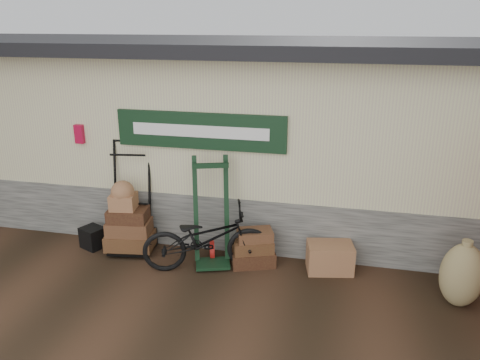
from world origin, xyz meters
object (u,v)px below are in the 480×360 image
green_barrow (211,212)px  bicycle (206,235)px  porter_trolley (131,196)px  suitcase_stack (253,247)px  black_trunk (93,237)px  wicker_hamper (330,257)px

green_barrow → bicycle: (-0.02, -0.22, -0.28)m
porter_trolley → suitcase_stack: bearing=-12.5°
black_trunk → bicycle: size_ratio=0.18×
porter_trolley → suitcase_stack: (2.00, -0.15, -0.60)m
green_barrow → bicycle: bearing=-113.1°
porter_trolley → bicycle: porter_trolley is taller
black_trunk → bicycle: bearing=-7.2°
porter_trolley → green_barrow: (1.38, -0.21, -0.07)m
green_barrow → wicker_hamper: (1.76, 0.13, -0.61)m
porter_trolley → green_barrow: size_ratio=1.08×
bicycle → wicker_hamper: bearing=-97.2°
wicker_hamper → black_trunk: bearing=-178.6°
green_barrow → black_trunk: green_barrow is taller
green_barrow → suitcase_stack: bearing=-12.4°
black_trunk → porter_trolley: bearing=15.1°
green_barrow → wicker_hamper: bearing=-14.2°
suitcase_stack → bicycle: bicycle is taller
green_barrow → suitcase_stack: (0.62, 0.06, -0.54)m
porter_trolley → suitcase_stack: 2.09m
wicker_hamper → green_barrow: bearing=-175.8°
porter_trolley → green_barrow: 1.40m
suitcase_stack → black_trunk: (-2.64, -0.03, -0.11)m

